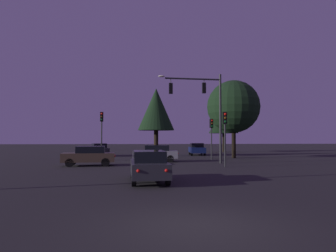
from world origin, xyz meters
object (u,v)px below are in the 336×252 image
traffic_light_corner_left (102,126)px  tree_left_far (223,118)px  tree_behind_sign (156,110)px  car_parked_lot (99,149)px  traffic_light_corner_right (212,131)px  traffic_signal_mast_arm (204,102)px  car_crossing_left (156,153)px  tree_center_horizon (233,107)px  traffic_light_median (225,128)px  car_nearside_lane (149,165)px  car_far_lane (197,149)px  car_crossing_right (89,156)px

traffic_light_corner_left → tree_left_far: bearing=47.0°
tree_behind_sign → car_parked_lot: bearing=170.6°
traffic_light_corner_right → tree_behind_sign: tree_behind_sign is taller
traffic_signal_mast_arm → car_crossing_left: 6.43m
traffic_signal_mast_arm → tree_center_horizon: size_ratio=0.91×
traffic_light_median → car_nearside_lane: size_ratio=0.91×
car_far_lane → car_crossing_left: bearing=-117.9°
tree_center_horizon → tree_behind_sign: bearing=155.2°
traffic_light_corner_right → car_parked_lot: 14.28m
traffic_light_corner_right → tree_left_far: 17.94m
car_crossing_left → tree_left_far: (11.48, 19.03, 4.46)m
car_crossing_right → traffic_signal_mast_arm: bearing=8.6°
tree_left_far → car_nearside_lane: bearing=-111.3°
tree_behind_sign → tree_left_far: size_ratio=1.06×
car_nearside_lane → car_crossing_right: same height
traffic_light_corner_right → car_crossing_left: (-5.69, -2.21, -2.10)m
traffic_light_median → car_far_lane: bearing=87.0°
car_nearside_lane → tree_left_far: 34.57m
car_parked_lot → tree_left_far: bearing=27.8°
car_parked_lot → tree_center_horizon: tree_center_horizon is taller
traffic_light_median → car_parked_lot: traffic_light_median is taller
traffic_signal_mast_arm → car_parked_lot: 16.42m
car_crossing_left → tree_center_horizon: bearing=28.3°
traffic_light_corner_left → tree_center_horizon: bearing=13.7°
car_crossing_left → tree_center_horizon: size_ratio=0.49×
traffic_light_corner_right → car_crossing_left: 6.46m
car_parked_lot → car_crossing_right: bearing=-85.8°
car_parked_lot → tree_behind_sign: 8.36m
car_nearside_lane → car_crossing_left: (0.96, 12.92, -0.00)m
traffic_light_median → car_crossing_right: bearing=169.2°
car_crossing_right → car_parked_lot: 13.38m
car_nearside_lane → traffic_light_corner_right: bearing=66.3°
car_crossing_left → car_crossing_right: (-5.34, -3.71, 0.00)m
car_far_lane → car_parked_lot: 12.15m
car_nearside_lane → car_far_lane: same height
tree_left_far → traffic_light_median: bearing=-104.9°
traffic_light_corner_right → traffic_light_median: (-0.79, -7.87, 0.02)m
tree_center_horizon → car_nearside_lane: bearing=-118.8°
car_crossing_left → traffic_signal_mast_arm: bearing=-29.5°
traffic_signal_mast_arm → traffic_light_corner_right: bearing=70.0°
traffic_light_median → car_far_lane: 16.69m
car_nearside_lane → tree_center_horizon: bearing=61.2°
traffic_light_corner_left → tree_behind_sign: bearing=52.5°
car_parked_lot → tree_center_horizon: size_ratio=0.51×
car_far_lane → car_crossing_right: bearing=-127.3°
traffic_light_corner_left → car_crossing_left: bearing=-15.1°
traffic_light_median → car_parked_lot: size_ratio=0.95×
traffic_light_median → tree_left_far: (6.58, 24.69, 2.35)m
traffic_signal_mast_arm → traffic_light_corner_left: 9.98m
car_far_lane → traffic_light_corner_right: bearing=-90.5°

